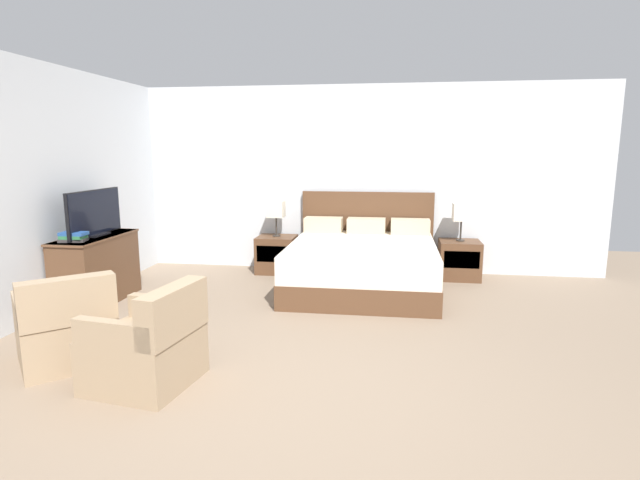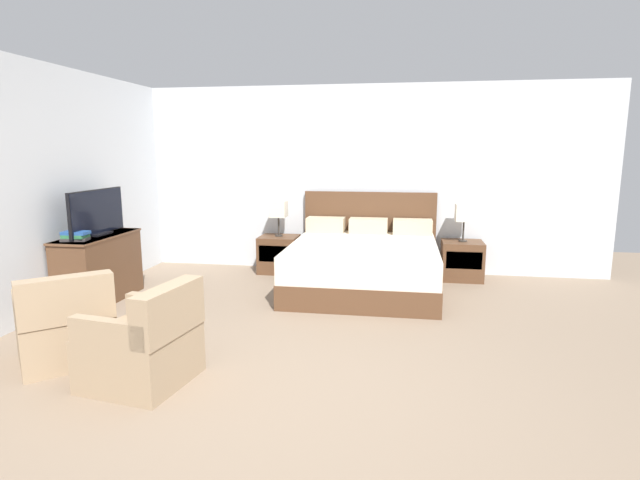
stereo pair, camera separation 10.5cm
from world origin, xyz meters
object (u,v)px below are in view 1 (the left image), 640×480
object	(u,v)px
table_lamp_right	(462,213)
dresser	(97,268)
book_blue_cover	(73,237)
armchair_companion	(149,347)
bed	(363,263)
nightstand_right	(459,260)
nightstand_left	(277,254)
book_small_top	(74,234)
table_lamp_left	(276,210)
tv	(95,214)
armchair_by_window	(67,329)
book_red_cover	(73,240)

from	to	relation	value
table_lamp_right	dresser	xyz separation A→B (m)	(-4.19, -1.68, -0.50)
table_lamp_right	book_blue_cover	size ratio (longest dim) A/B	2.12
table_lamp_right	armchair_companion	world-z (taller)	table_lamp_right
bed	dresser	xyz separation A→B (m)	(-2.94, -1.00, 0.07)
nightstand_right	table_lamp_right	size ratio (longest dim) A/B	1.06
nightstand_left	armchair_companion	world-z (taller)	armchair_companion
bed	book_small_top	world-z (taller)	bed
bed	table_lamp_right	size ratio (longest dim) A/B	3.98
dresser	table_lamp_left	bearing A→B (deg)	44.99
tv	nightstand_right	bearing A→B (deg)	21.41
book_blue_cover	book_small_top	size ratio (longest dim) A/B	0.91
table_lamp_right	armchair_companion	size ratio (longest dim) A/B	0.64
nightstand_right	dresser	distance (m)	4.52
bed	book_blue_cover	xyz separation A→B (m)	(-2.95, -1.34, 0.49)
tv	armchair_by_window	size ratio (longest dim) A/B	1.00
table_lamp_left	table_lamp_right	distance (m)	2.51
nightstand_right	dresser	xyz separation A→B (m)	(-4.19, -1.68, 0.14)
armchair_companion	table_lamp_left	bearing A→B (deg)	87.74
nightstand_right	book_red_cover	bearing A→B (deg)	-154.33
tv	book_small_top	size ratio (longest dim) A/B	3.74
table_lamp_right	armchair_by_window	world-z (taller)	table_lamp_right
bed	nightstand_left	size ratio (longest dim) A/B	3.74
bed	book_red_cover	size ratio (longest dim) A/B	7.70
table_lamp_left	armchair_companion	xyz separation A→B (m)	(-0.14, -3.51, -0.61)
bed	nightstand_right	xyz separation A→B (m)	(1.25, 0.68, -0.06)
table_lamp_left	book_red_cover	size ratio (longest dim) A/B	1.93
book_small_top	armchair_companion	bearing A→B (deg)	-43.63
nightstand_right	book_red_cover	size ratio (longest dim) A/B	2.06
table_lamp_right	armchair_by_window	xyz separation A→B (m)	(-3.48, -3.25, -0.61)
book_red_cover	book_small_top	size ratio (longest dim) A/B	1.00
bed	book_small_top	size ratio (longest dim) A/B	7.71
book_red_cover	armchair_by_window	bearing A→B (deg)	-59.23
nightstand_left	nightstand_right	world-z (taller)	same
tv	book_blue_cover	bearing A→B (deg)	-92.86
table_lamp_left	tv	bearing A→B (deg)	-135.61
tv	armchair_by_window	bearing A→B (deg)	-66.19
nightstand_left	armchair_companion	size ratio (longest dim) A/B	0.68
dresser	book_small_top	size ratio (longest dim) A/B	4.35
book_blue_cover	armchair_companion	size ratio (longest dim) A/B	0.30
table_lamp_left	armchair_companion	world-z (taller)	table_lamp_left
nightstand_right	book_small_top	world-z (taller)	book_small_top
nightstand_left	armchair_by_window	bearing A→B (deg)	-106.61
book_blue_cover	bed	bearing A→B (deg)	24.44
nightstand_right	book_red_cover	xyz separation A→B (m)	(-4.21, -2.02, 0.52)
table_lamp_left	armchair_by_window	size ratio (longest dim) A/B	0.52
nightstand_right	armchair_companion	distance (m)	4.39
nightstand_left	book_small_top	size ratio (longest dim) A/B	2.06
table_lamp_right	book_red_cover	world-z (taller)	table_lamp_right
book_blue_cover	armchair_by_window	bearing A→B (deg)	-59.30
table_lamp_left	dresser	size ratio (longest dim) A/B	0.44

